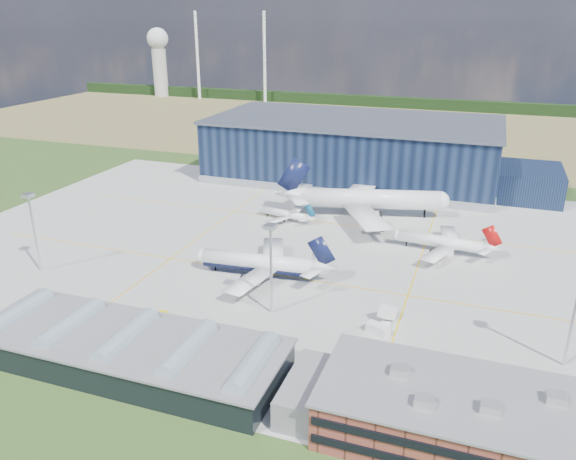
% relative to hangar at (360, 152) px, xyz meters
% --- Properties ---
extents(ground, '(600.00, 600.00, 0.00)m').
position_rel_hangar_xyz_m(ground, '(-2.81, -94.80, -11.62)').
color(ground, '#2A481B').
rests_on(ground, ground).
extents(apron, '(220.00, 160.00, 0.08)m').
position_rel_hangar_xyz_m(apron, '(-2.81, -84.80, -11.59)').
color(apron, '#A7A7A2').
rests_on(apron, ground).
extents(farmland, '(600.00, 220.00, 0.01)m').
position_rel_hangar_xyz_m(farmland, '(-2.81, 125.20, -11.62)').
color(farmland, olive).
rests_on(farmland, ground).
extents(treeline, '(600.00, 8.00, 8.00)m').
position_rel_hangar_xyz_m(treeline, '(-2.81, 205.20, -7.62)').
color(treeline, black).
rests_on(treeline, ground).
extents(horizon_dressing, '(440.20, 18.00, 70.00)m').
position_rel_hangar_xyz_m(horizon_dressing, '(-194.11, 199.58, 22.58)').
color(horizon_dressing, white).
rests_on(horizon_dressing, ground).
extents(hangar, '(145.00, 62.00, 26.10)m').
position_rel_hangar_xyz_m(hangar, '(0.00, 0.00, 0.00)').
color(hangar, black).
rests_on(hangar, ground).
extents(ops_building, '(46.00, 23.00, 10.90)m').
position_rel_hangar_xyz_m(ops_building, '(52.20, -154.81, -6.82)').
color(ops_building, brown).
rests_on(ops_building, ground).
extents(glass_concourse, '(78.00, 23.00, 8.60)m').
position_rel_hangar_xyz_m(glass_concourse, '(-9.26, -154.80, -7.93)').
color(glass_concourse, black).
rests_on(glass_concourse, ground).
extents(light_mast_west, '(2.60, 2.60, 23.00)m').
position_rel_hangar_xyz_m(light_mast_west, '(-62.81, -124.80, 3.82)').
color(light_mast_west, silver).
rests_on(light_mast_west, ground).
extents(light_mast_center, '(2.60, 2.60, 23.00)m').
position_rel_hangar_xyz_m(light_mast_center, '(7.19, -124.80, 3.82)').
color(light_mast_center, silver).
rests_on(light_mast_center, ground).
extents(airliner_navy, '(43.71, 42.91, 13.22)m').
position_rel_hangar_xyz_m(airliner_navy, '(-3.83, -106.80, -5.00)').
color(airliner_navy, white).
rests_on(airliner_navy, ground).
extents(airliner_red, '(36.04, 35.39, 10.75)m').
position_rel_hangar_xyz_m(airliner_red, '(42.05, -72.80, -6.24)').
color(airliner_red, white).
rests_on(airliner_red, ground).
extents(airliner_widebody, '(75.60, 74.64, 20.31)m').
position_rel_hangar_xyz_m(airliner_widebody, '(15.04, -48.10, -1.46)').
color(airliner_widebody, white).
rests_on(airliner_widebody, ground).
extents(airliner_regional, '(28.00, 27.62, 7.63)m').
position_rel_hangar_xyz_m(airliner_regional, '(-12.10, -62.31, -7.80)').
color(airliner_regional, white).
rests_on(airliner_regional, ground).
extents(gse_tug_a, '(2.53, 3.98, 1.62)m').
position_rel_hangar_xyz_m(gse_tug_a, '(-16.52, -136.98, -10.81)').
color(gse_tug_a, yellow).
rests_on(gse_tug_a, ground).
extents(gse_tug_b, '(2.78, 3.46, 1.31)m').
position_rel_hangar_xyz_m(gse_tug_b, '(-18.34, -139.73, -10.96)').
color(gse_tug_b, yellow).
rests_on(gse_tug_b, ground).
extents(gse_van_a, '(5.86, 4.33, 2.34)m').
position_rel_hangar_xyz_m(gse_van_a, '(33.43, -125.77, -10.44)').
color(gse_van_a, white).
rests_on(gse_van_a, ground).
extents(gse_cart_a, '(2.44, 3.40, 1.39)m').
position_rel_hangar_xyz_m(gse_cart_a, '(44.59, -73.08, -10.92)').
color(gse_cart_a, white).
rests_on(gse_cart_a, ground).
extents(gse_van_b, '(5.42, 5.50, 2.43)m').
position_rel_hangar_xyz_m(gse_van_b, '(43.59, -73.35, -10.40)').
color(gse_van_b, white).
rests_on(gse_van_b, ground).
extents(gse_tug_c, '(2.86, 3.90, 1.55)m').
position_rel_hangar_xyz_m(gse_tug_c, '(-17.76, -32.80, -10.84)').
color(gse_tug_c, yellow).
rests_on(gse_tug_c, ground).
extents(gse_cart_b, '(3.99, 3.60, 1.44)m').
position_rel_hangar_xyz_m(gse_cart_b, '(32.52, -32.80, -10.90)').
color(gse_cart_b, white).
rests_on(gse_cart_b, ground).
extents(airstair, '(3.98, 5.55, 3.30)m').
position_rel_hangar_xyz_m(airstair, '(34.52, -119.65, -9.97)').
color(airstair, white).
rests_on(airstair, ground).
extents(car_a, '(4.12, 2.22, 1.33)m').
position_rel_hangar_xyz_m(car_a, '(68.30, -142.80, -10.95)').
color(car_a, '#99999E').
rests_on(car_a, ground).
extents(car_b, '(3.60, 1.72, 1.14)m').
position_rel_hangar_xyz_m(car_b, '(29.31, -142.80, -11.05)').
color(car_b, '#99999E').
rests_on(car_b, ground).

